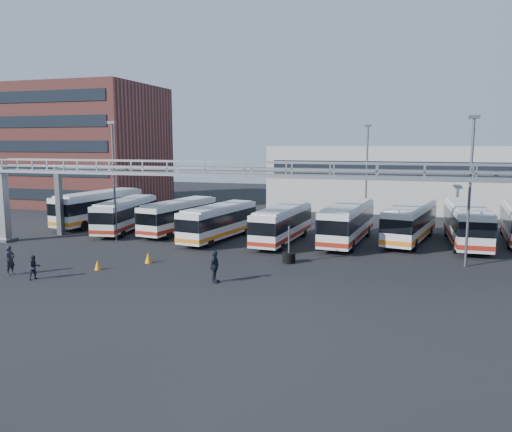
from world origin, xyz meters
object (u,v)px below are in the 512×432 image
(light_pole_mid, at_px, (470,183))
(cone_left, at_px, (98,265))
(bus_0, at_px, (99,206))
(cone_right, at_px, (148,258))
(bus_4, at_px, (282,223))
(bus_1, at_px, (126,214))
(tire_stack, at_px, (289,257))
(bus_6, at_px, (410,221))
(pedestrian_a, at_px, (10,260))
(bus_3, at_px, (219,221))
(light_pole_left, at_px, (114,175))
(bus_5, at_px, (347,221))
(bus_2, at_px, (179,215))
(pedestrian_b, at_px, (34,267))
(light_pole_back, at_px, (367,170))
(pedestrian_d, at_px, (215,267))
(bus_7, at_px, (467,222))

(light_pole_mid, distance_m, cone_left, 25.57)
(bus_0, height_order, cone_right, bus_0)
(cone_left, bearing_deg, bus_4, 52.63)
(bus_1, relative_size, tire_stack, 3.95)
(bus_6, relative_size, pedestrian_a, 5.84)
(pedestrian_a, bearing_deg, bus_3, -24.57)
(bus_3, distance_m, cone_right, 9.65)
(light_pole_left, bearing_deg, bus_5, 14.20)
(bus_1, distance_m, bus_2, 5.26)
(pedestrian_b, height_order, cone_left, pedestrian_b)
(light_pole_mid, height_order, light_pole_back, same)
(bus_1, relative_size, pedestrian_d, 5.25)
(bus_6, height_order, pedestrian_d, bus_6)
(light_pole_left, xyz_separation_m, bus_7, (28.80, 6.91, -3.83))
(bus_2, relative_size, cone_right, 13.90)
(cone_left, height_order, cone_right, cone_right)
(bus_4, height_order, cone_left, bus_4)
(bus_0, bearing_deg, pedestrian_d, -34.30)
(pedestrian_b, xyz_separation_m, cone_left, (2.32, 3.20, -0.44))
(pedestrian_d, relative_size, cone_left, 3.02)
(tire_stack, bearing_deg, cone_right, -162.84)
(bus_0, distance_m, cone_left, 19.53)
(bus_3, distance_m, pedestrian_b, 16.60)
(bus_6, bearing_deg, cone_right, -131.34)
(bus_2, distance_m, cone_right, 12.08)
(bus_3, distance_m, cone_left, 12.83)
(bus_5, bearing_deg, bus_7, 17.45)
(light_pole_mid, xyz_separation_m, bus_5, (-8.74, 5.87, -3.88))
(bus_2, bearing_deg, pedestrian_d, -49.20)
(light_pole_mid, distance_m, cone_right, 22.67)
(light_pole_back, bearing_deg, pedestrian_d, -106.38)
(bus_3, relative_size, bus_7, 0.90)
(light_pole_left, height_order, bus_0, light_pole_left)
(cone_left, bearing_deg, bus_5, 43.27)
(pedestrian_a, bearing_deg, bus_4, -37.41)
(bus_0, relative_size, cone_left, 17.55)
(tire_stack, bearing_deg, light_pole_back, 77.63)
(pedestrian_a, xyz_separation_m, cone_right, (6.86, 5.45, -0.58))
(bus_2, height_order, bus_6, bus_6)
(light_pole_back, height_order, cone_left, light_pole_back)
(pedestrian_d, bearing_deg, tire_stack, -26.03)
(bus_2, xyz_separation_m, pedestrian_a, (-3.70, -17.03, -0.74))
(pedestrian_b, bearing_deg, bus_4, -7.31)
(cone_right, height_order, tire_stack, tire_stack)
(light_pole_mid, bearing_deg, bus_0, 166.89)
(pedestrian_b, bearing_deg, bus_2, 25.03)
(bus_5, xyz_separation_m, pedestrian_b, (-17.21, -17.22, -1.08))
(bus_0, height_order, bus_7, bus_7)
(bus_7, bearing_deg, tire_stack, -141.87)
(pedestrian_b, bearing_deg, cone_right, -8.15)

